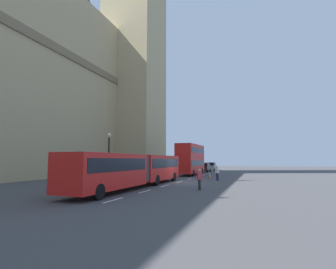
% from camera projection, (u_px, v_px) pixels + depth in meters
% --- Properties ---
extents(ground_plane, '(160.00, 160.00, 0.00)m').
position_uv_depth(ground_plane, '(178.00, 182.00, 27.89)').
color(ground_plane, '#424244').
extents(lane_centre_marking, '(34.40, 0.16, 0.01)m').
position_uv_depth(lane_centre_marking, '(185.00, 180.00, 30.53)').
color(lane_centre_marking, silver).
rests_on(lane_centre_marking, ground_plane).
extents(articulated_bus, '(17.87, 2.54, 2.90)m').
position_uv_depth(articulated_bus, '(136.00, 168.00, 22.84)').
color(articulated_bus, red).
rests_on(articulated_bus, ground_plane).
extents(double_decker_bus, '(9.72, 2.54, 4.90)m').
position_uv_depth(double_decker_bus, '(191.00, 158.00, 41.41)').
color(double_decker_bus, red).
rests_on(double_decker_bus, ground_plane).
extents(sedan_lead, '(4.40, 1.86, 1.85)m').
position_uv_depth(sedan_lead, '(205.00, 167.00, 51.79)').
color(sedan_lead, black).
rests_on(sedan_lead, ground_plane).
extents(sedan_trailing, '(4.40, 1.86, 1.85)m').
position_uv_depth(sedan_trailing, '(211.00, 166.00, 59.95)').
color(sedan_trailing, gray).
rests_on(sedan_trailing, ground_plane).
extents(traffic_cone_west, '(0.36, 0.36, 0.58)m').
position_uv_depth(traffic_cone_west, '(201.00, 179.00, 29.42)').
color(traffic_cone_west, black).
rests_on(traffic_cone_west, ground_plane).
extents(traffic_cone_middle, '(0.36, 0.36, 0.58)m').
position_uv_depth(traffic_cone_middle, '(210.00, 176.00, 34.62)').
color(traffic_cone_middle, black).
rests_on(traffic_cone_middle, ground_plane).
extents(street_lamp, '(0.44, 0.44, 5.27)m').
position_uv_depth(street_lamp, '(109.00, 154.00, 26.88)').
color(street_lamp, black).
rests_on(street_lamp, ground_plane).
extents(pedestrian_near_cones, '(0.43, 0.46, 1.69)m').
position_uv_depth(pedestrian_near_cones, '(200.00, 179.00, 20.71)').
color(pedestrian_near_cones, '#333333').
rests_on(pedestrian_near_cones, ground_plane).
extents(pedestrian_by_kerb, '(0.47, 0.41, 1.69)m').
position_uv_depth(pedestrian_by_kerb, '(217.00, 173.00, 30.41)').
color(pedestrian_by_kerb, '#262D4C').
rests_on(pedestrian_by_kerb, ground_plane).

